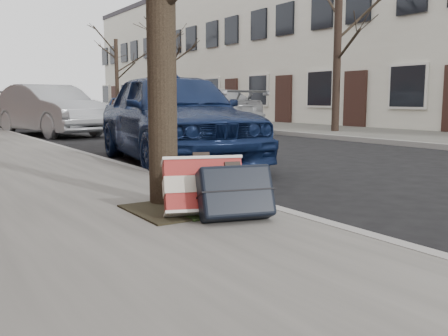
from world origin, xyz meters
TOP-DOWN VIEW (x-y plane):
  - ground at (0.00, 0.00)m, footprint 120.00×120.00m
  - far_sidewalk at (7.80, 15.00)m, footprint 4.00×70.00m
  - house_far at (13.15, 16.00)m, footprint 6.70×40.00m
  - dirt_patch at (-2.00, 1.20)m, footprint 0.85×0.85m
  - suitcase_red at (-1.96, 0.88)m, footprint 0.72×0.55m
  - suitcase_navy at (-1.82, 0.61)m, footprint 0.66×0.49m
  - car_near_front at (-0.09, 5.04)m, footprint 2.60×4.90m
  - car_near_mid at (-0.18, 12.96)m, footprint 2.65×4.90m
  - car_near_back at (-0.31, 19.89)m, footprint 3.43×5.61m
  - car_far_front at (4.87, 12.37)m, footprint 2.28×5.01m
  - car_far_back at (4.59, 16.79)m, footprint 1.61×3.78m
  - tree_far_a at (7.20, 8.43)m, footprint 0.23×0.23m
  - tree_far_b at (7.20, 19.94)m, footprint 0.24×0.24m
  - tree_far_c at (7.20, 26.70)m, footprint 0.23×0.23m

SIDE VIEW (x-z plane):
  - ground at x=0.00m, z-range 0.00..0.00m
  - far_sidewalk at x=7.80m, z-range 0.00..0.12m
  - dirt_patch at x=-2.00m, z-range 0.12..0.14m
  - suitcase_navy at x=-1.82m, z-range 0.12..0.58m
  - suitcase_red at x=-1.96m, z-range 0.12..0.61m
  - car_far_back at x=4.59m, z-range 0.00..1.28m
  - car_far_front at x=4.87m, z-range 0.00..1.42m
  - car_near_back at x=-0.31m, z-range 0.00..1.45m
  - car_near_mid at x=-0.18m, z-range 0.00..1.53m
  - car_near_front at x=-0.09m, z-range 0.00..1.59m
  - tree_far_c at x=7.20m, z-range 0.12..4.69m
  - tree_far_b at x=7.20m, z-range 0.12..5.03m
  - tree_far_a at x=7.20m, z-range 0.12..5.37m
  - house_far at x=13.15m, z-range 0.00..7.20m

